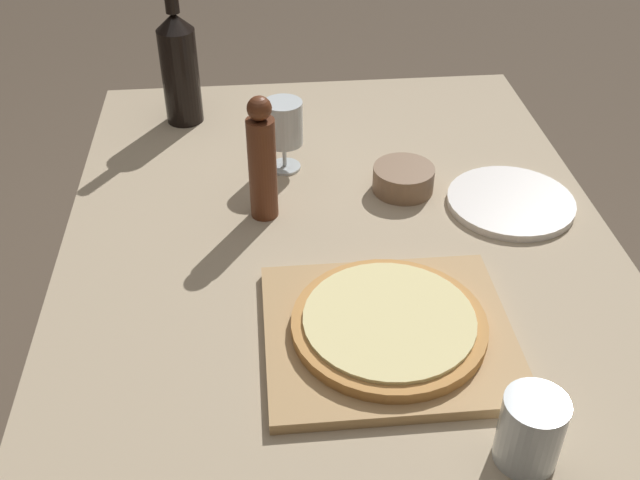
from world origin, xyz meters
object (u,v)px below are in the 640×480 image
object	(u,v)px
wine_glass	(283,125)
pizza	(389,323)
wine_bottle	(179,65)
pepper_mill	(262,161)
small_bowl	(403,179)

from	to	relation	value
wine_glass	pizza	bearing A→B (deg)	-75.97
wine_bottle	pepper_mill	distance (m)	0.41
small_bowl	pepper_mill	bearing A→B (deg)	-167.79
small_bowl	wine_glass	bearing A→B (deg)	155.31
wine_bottle	pepper_mill	size ratio (longest dim) A/B	1.42
wine_bottle	pizza	bearing A→B (deg)	-65.34
wine_glass	small_bowl	world-z (taller)	wine_glass
small_bowl	pizza	bearing A→B (deg)	-103.50
pizza	pepper_mill	distance (m)	0.38
wine_glass	small_bowl	size ratio (longest dim) A/B	1.24
wine_bottle	wine_glass	xyz separation A→B (m)	(0.20, -0.22, -0.03)
pepper_mill	small_bowl	world-z (taller)	pepper_mill
pizza	pepper_mill	size ratio (longest dim) A/B	1.22
wine_bottle	pepper_mill	world-z (taller)	wine_bottle
wine_bottle	wine_glass	distance (m)	0.30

